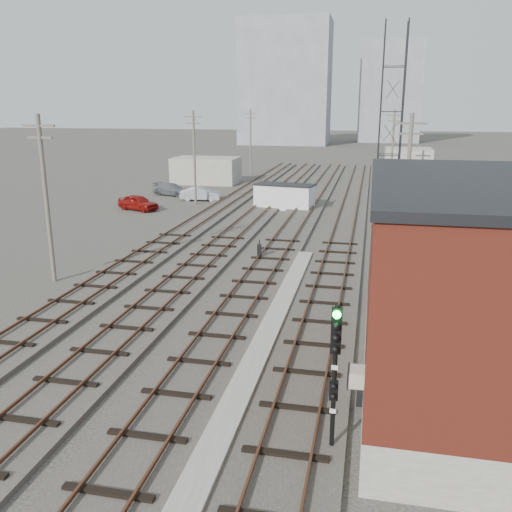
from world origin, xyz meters
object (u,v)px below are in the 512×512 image
(car_grey, at_px, (172,189))
(signal_mast, at_px, (335,367))
(car_silver, at_px, (201,194))
(site_trailer, at_px, (284,196))
(car_red, at_px, (138,203))
(switch_stand, at_px, (259,251))

(car_grey, bearing_deg, signal_mast, -136.93)
(car_silver, bearing_deg, site_trailer, -114.59)
(signal_mast, xyz_separation_m, car_red, (-20.47, 33.20, -1.89))
(car_silver, height_order, car_grey, car_silver)
(signal_mast, xyz_separation_m, site_trailer, (-7.26, 36.77, -1.43))
(car_red, relative_size, car_silver, 1.01)
(car_red, bearing_deg, switch_stand, -112.17)
(signal_mast, height_order, site_trailer, signal_mast)
(switch_stand, relative_size, car_grey, 0.27)
(signal_mast, relative_size, switch_stand, 3.65)
(signal_mast, bearing_deg, car_grey, 115.96)
(switch_stand, distance_m, car_silver, 23.12)
(car_grey, bearing_deg, car_silver, -105.15)
(switch_stand, relative_size, site_trailer, 0.20)
(switch_stand, bearing_deg, signal_mast, -85.63)
(car_red, relative_size, car_grey, 0.93)
(site_trailer, distance_m, car_red, 13.70)
(car_silver, xyz_separation_m, car_grey, (-4.10, 2.59, -0.03))
(car_grey, bearing_deg, car_red, -162.66)
(car_red, bearing_deg, car_grey, 22.65)
(switch_stand, height_order, site_trailer, site_trailer)
(site_trailer, height_order, car_grey, site_trailer)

